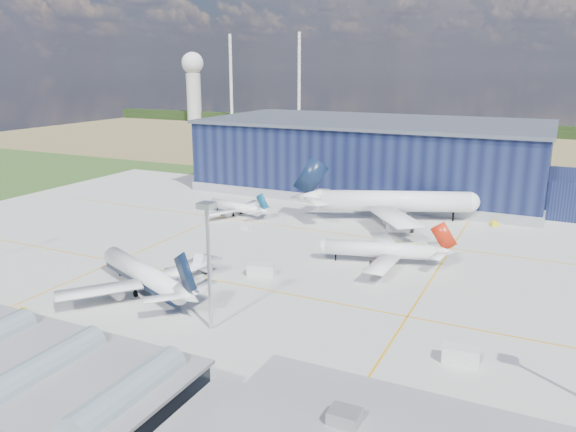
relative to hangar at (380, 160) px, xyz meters
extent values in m
plane|color=#305720|center=(-2.81, -94.80, -11.62)|extent=(600.00, 600.00, 0.00)
cube|color=#AAAAA5|center=(-2.81, -84.80, -11.59)|extent=(220.00, 160.00, 0.06)
cube|color=#E0A10B|center=(-2.81, -104.80, -11.54)|extent=(180.00, 0.40, 0.02)
cube|color=#E0A10B|center=(-2.81, -59.80, -11.54)|extent=(180.00, 0.40, 0.02)
cube|color=#E0A10B|center=(-32.81, -84.80, -11.54)|extent=(0.40, 120.00, 0.02)
cube|color=#E0A10B|center=(37.19, -84.80, -11.54)|extent=(0.40, 120.00, 0.02)
cube|color=#907B4D|center=(-2.81, 125.20, -11.62)|extent=(600.00, 220.00, 0.01)
cube|color=black|center=(-2.81, 205.20, -7.62)|extent=(600.00, 8.00, 8.00)
cylinder|color=silver|center=(-182.81, 195.20, 23.38)|extent=(2.40, 2.40, 70.00)
cylinder|color=silver|center=(-122.81, 195.20, 23.38)|extent=(2.40, 2.40, 70.00)
cylinder|color=silver|center=(-222.81, 200.20, 8.38)|extent=(12.00, 12.00, 40.00)
sphere|color=white|center=(-222.81, 200.20, 36.38)|extent=(18.00, 18.00, 18.00)
cube|color=#101536|center=(-2.81, 0.20, 0.88)|extent=(120.00, 60.00, 25.00)
cube|color=gray|center=(-2.81, 0.20, -10.02)|extent=(121.00, 61.00, 3.20)
cube|color=#4F5565|center=(-2.81, 0.20, 13.88)|extent=(122.00, 62.00, 1.20)
cube|color=black|center=(52.19, -143.60, -5.12)|extent=(44.00, 0.40, 1.40)
cube|color=#A2A19D|center=(42.19, -152.80, -1.52)|extent=(3.20, 2.60, 1.60)
cylinder|color=gray|center=(1.19, -154.80, -5.22)|extent=(4.40, 18.00, 4.40)
cylinder|color=gray|center=(15.19, -154.80, -5.22)|extent=(4.40, 18.00, 4.40)
cylinder|color=silver|center=(7.19, -124.80, -0.62)|extent=(0.70, 0.70, 22.00)
cube|color=silver|center=(7.19, -124.80, 10.88)|extent=(2.60, 2.60, 1.00)
cube|color=yellow|center=(-27.12, -136.89, -10.82)|extent=(2.71, 4.05, 1.60)
cube|color=silver|center=(2.62, -97.91, -10.31)|extent=(6.45, 4.12, 2.61)
cube|color=yellow|center=(44.62, -32.80, -10.98)|extent=(2.75, 3.37, 1.28)
cube|color=silver|center=(-18.82, -67.36, -10.93)|extent=(3.43, 2.55, 1.36)
cube|color=silver|center=(48.78, -117.79, -10.27)|extent=(5.84, 3.23, 2.69)
cube|color=silver|center=(-8.89, -103.42, -9.87)|extent=(2.68, 5.62, 3.48)
imported|color=#99999E|center=(34.86, -137.86, -10.97)|extent=(4.02, 2.28, 1.29)
imported|color=#99999E|center=(11.68, -139.16, -11.07)|extent=(3.51, 1.84, 1.10)
camera|label=1|loc=(58.76, -200.50, 33.14)|focal=35.00mm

